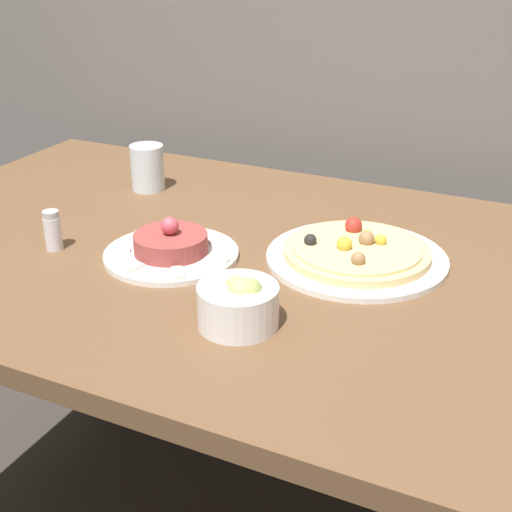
{
  "coord_description": "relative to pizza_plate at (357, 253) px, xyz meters",
  "views": [
    {
      "loc": [
        0.51,
        -0.56,
        1.32
      ],
      "look_at": [
        0.06,
        0.37,
        0.83
      ],
      "focal_mm": 50.0,
      "sensor_mm": 36.0,
      "label": 1
    }
  ],
  "objects": [
    {
      "name": "small_bowl",
      "position": [
        -0.08,
        -0.28,
        0.02
      ],
      "size": [
        0.12,
        0.12,
        0.08
      ],
      "color": "white",
      "rests_on": "dining_table"
    },
    {
      "name": "salt_shaker",
      "position": [
        -0.5,
        -0.19,
        0.02
      ],
      "size": [
        0.03,
        0.03,
        0.07
      ],
      "color": "silver",
      "rests_on": "dining_table"
    },
    {
      "name": "tartare_plate",
      "position": [
        -0.29,
        -0.12,
        0.0
      ],
      "size": [
        0.23,
        0.23,
        0.07
      ],
      "color": "white",
      "rests_on": "dining_table"
    },
    {
      "name": "pizza_plate",
      "position": [
        0.0,
        0.0,
        0.0
      ],
      "size": [
        0.31,
        0.31,
        0.05
      ],
      "color": "white",
      "rests_on": "dining_table"
    },
    {
      "name": "dining_table",
      "position": [
        -0.18,
        -0.06,
        -0.11
      ],
      "size": [
        1.49,
        0.9,
        0.79
      ],
      "color": "brown",
      "rests_on": "ground_plane"
    },
    {
      "name": "drinking_glass",
      "position": [
        -0.52,
        0.15,
        0.04
      ],
      "size": [
        0.07,
        0.07,
        0.1
      ],
      "color": "silver",
      "rests_on": "dining_table"
    }
  ]
}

